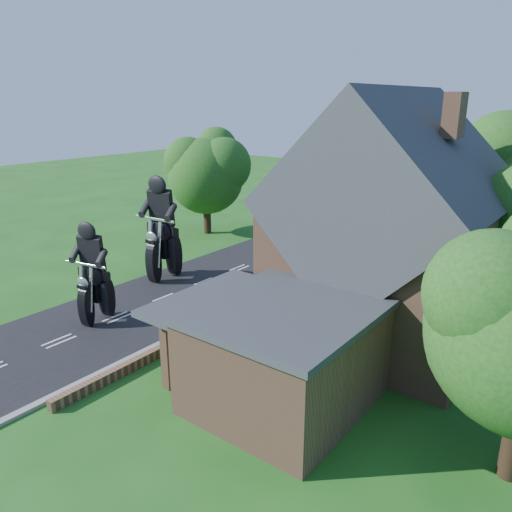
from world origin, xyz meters
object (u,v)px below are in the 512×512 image
Objects in this scene: motorcycle_lead at (97,307)px; annex at (282,353)px; house at (390,237)px; garden_wall at (255,303)px; motorcycle_follow at (164,264)px.

annex is at bearing 168.14° from motorcycle_lead.
annex is at bearing -95.24° from house.
motorcycle_lead is at bearing -129.24° from garden_wall.
annex reaches higher than motorcycle_follow.
garden_wall is 14.50× the size of motorcycle_lead.
motorcycle_follow reaches higher than garden_wall.
annex is 13.46m from motorcycle_follow.
motorcycle_lead is (-4.69, -5.75, 0.51)m from garden_wall.
house is at bearing 180.00° from motorcycle_follow.
house is (6.19, 1.00, 4.14)m from garden_wall.
house is 13.21m from motorcycle_follow.
house is 1.45× the size of annex.
garden_wall is 11.62× the size of motorcycle_follow.
garden_wall is at bearing 133.84° from annex.
motorcycle_follow is (-6.52, 0.04, 0.68)m from garden_wall.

